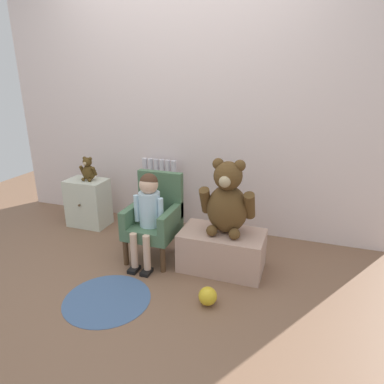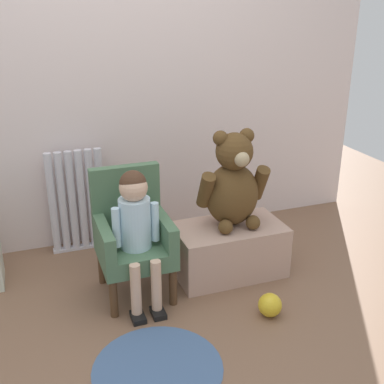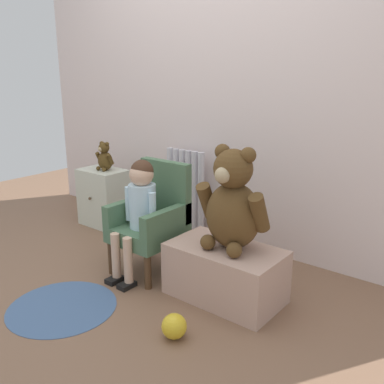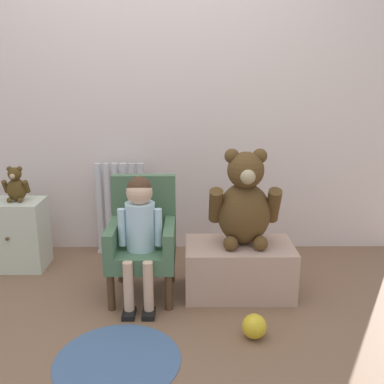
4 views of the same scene
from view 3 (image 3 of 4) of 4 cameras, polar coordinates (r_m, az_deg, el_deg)
name	(u,v)px [view 3 (image 3 of 4)]	position (r m, az deg, el deg)	size (l,w,h in m)	color
ground_plane	(83,303)	(2.59, -14.31, -14.14)	(6.00, 6.00, 0.00)	brown
back_wall	(219,81)	(3.19, 3.64, 14.55)	(3.80, 0.05, 2.40)	silver
radiator	(185,194)	(3.36, -0.91, -0.22)	(0.37, 0.05, 0.69)	silver
small_dresser	(104,197)	(3.69, -11.68, -0.70)	(0.39, 0.29, 0.48)	beige
child_armchair	(153,218)	(2.78, -5.25, -3.53)	(0.39, 0.41, 0.71)	#496B4C
child_figure	(140,202)	(2.66, -7.01, -1.27)	(0.25, 0.35, 0.75)	silver
low_bench	(225,273)	(2.50, 4.42, -10.68)	(0.65, 0.37, 0.31)	tan
large_teddy_bear	(233,204)	(2.36, 5.45, -1.64)	(0.42, 0.30, 0.58)	#53391C
small_teddy_bear	(105,158)	(3.58, -11.55, 4.51)	(0.17, 0.12, 0.24)	#4C3717
floor_rug	(62,307)	(2.58, -16.92, -14.45)	(0.60, 0.60, 0.01)	#436089
toy_ball	(174,326)	(2.21, -2.40, -17.45)	(0.13, 0.13, 0.13)	gold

